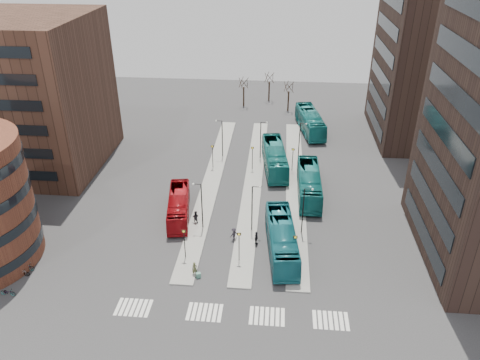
# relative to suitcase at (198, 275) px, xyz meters

# --- Properties ---
(ground) EXTENTS (160.00, 160.00, 0.00)m
(ground) POSITION_rel_suitcase_xyz_m (2.42, -8.93, -0.29)
(ground) COLOR #2C2C2F
(ground) RESTS_ON ground
(island_left) EXTENTS (2.50, 45.00, 0.15)m
(island_left) POSITION_rel_suitcase_xyz_m (-1.58, 21.07, -0.22)
(island_left) COLOR gray
(island_left) RESTS_ON ground
(island_mid) EXTENTS (2.50, 45.00, 0.15)m
(island_mid) POSITION_rel_suitcase_xyz_m (4.42, 21.07, -0.22)
(island_mid) COLOR gray
(island_mid) RESTS_ON ground
(island_right) EXTENTS (2.50, 45.00, 0.15)m
(island_right) POSITION_rel_suitcase_xyz_m (10.42, 21.07, -0.22)
(island_right) COLOR gray
(island_right) RESTS_ON ground
(suitcase) EXTENTS (0.57, 0.52, 0.58)m
(suitcase) POSITION_rel_suitcase_xyz_m (0.00, 0.00, 0.00)
(suitcase) COLOR #1C409B
(suitcase) RESTS_ON ground
(red_bus) EXTENTS (4.09, 10.71, 2.91)m
(red_bus) POSITION_rel_suitcase_xyz_m (-4.43, 11.59, 1.16)
(red_bus) COLOR maroon
(red_bus) RESTS_ON ground
(teal_bus_a) EXTENTS (4.16, 12.45, 3.40)m
(teal_bus_a) POSITION_rel_suitcase_xyz_m (8.62, 5.36, 1.41)
(teal_bus_a) COLOR #166470
(teal_bus_a) RESTS_ON ground
(teal_bus_b) EXTENTS (4.47, 12.92, 3.53)m
(teal_bus_b) POSITION_rel_suitcase_xyz_m (7.35, 25.93, 1.47)
(teal_bus_b) COLOR #146765
(teal_bus_b) RESTS_ON ground
(teal_bus_c) EXTENTS (2.97, 12.37, 3.44)m
(teal_bus_c) POSITION_rel_suitcase_xyz_m (12.21, 18.43, 1.43)
(teal_bus_c) COLOR #146665
(teal_bus_c) RESTS_ON ground
(teal_bus_d) EXTENTS (5.21, 13.28, 3.61)m
(teal_bus_d) POSITION_rel_suitcase_xyz_m (13.30, 41.13, 1.51)
(teal_bus_d) COLOR #167171
(teal_bus_d) RESTS_ON ground
(traveller) EXTENTS (0.69, 0.58, 1.62)m
(traveller) POSITION_rel_suitcase_xyz_m (-0.43, 0.35, 0.52)
(traveller) COLOR #4D4F2F
(traveller) RESTS_ON ground
(commuter_a) EXTENTS (0.92, 0.77, 1.71)m
(commuter_a) POSITION_rel_suitcase_xyz_m (-2.04, 10.10, 0.56)
(commuter_a) COLOR black
(commuter_a) RESTS_ON ground
(commuter_b) EXTENTS (0.58, 1.06, 1.71)m
(commuter_b) POSITION_rel_suitcase_xyz_m (5.72, 6.36, 0.56)
(commuter_b) COLOR black
(commuter_b) RESTS_ON ground
(commuter_c) EXTENTS (1.13, 1.14, 1.58)m
(commuter_c) POSITION_rel_suitcase_xyz_m (3.04, 7.06, 0.50)
(commuter_c) COLOR black
(commuter_c) RESTS_ON ground
(bicycle_near) EXTENTS (1.59, 0.62, 0.82)m
(bicycle_near) POSITION_rel_suitcase_xyz_m (-18.58, -4.37, 0.12)
(bicycle_near) COLOR gray
(bicycle_near) RESTS_ON ground
(bicycle_mid) EXTENTS (1.57, 0.63, 0.92)m
(bicycle_mid) POSITION_rel_suitcase_xyz_m (-18.58, -1.49, 0.17)
(bicycle_mid) COLOR gray
(bicycle_mid) RESTS_ON ground
(bicycle_far) EXTENTS (1.76, 0.86, 0.89)m
(bicycle_far) POSITION_rel_suitcase_xyz_m (-18.58, -0.59, 0.15)
(bicycle_far) COLOR gray
(bicycle_far) RESTS_ON ground
(crosswalk_stripes) EXTENTS (22.35, 2.40, 0.01)m
(crosswalk_stripes) POSITION_rel_suitcase_xyz_m (4.17, -4.93, -0.29)
(crosswalk_stripes) COLOR silver
(crosswalk_stripes) RESTS_ON ground
(office_block) EXTENTS (25.00, 20.12, 22.00)m
(office_block) POSITION_rel_suitcase_xyz_m (-31.58, 25.05, 10.71)
(office_block) COLOR #472C21
(office_block) RESTS_ON ground
(tower_far) EXTENTS (20.12, 20.00, 30.00)m
(tower_far) POSITION_rel_suitcase_xyz_m (34.40, 41.07, 14.71)
(tower_far) COLOR #31211B
(tower_far) RESTS_ON ground
(sign_poles) EXTENTS (12.45, 22.12, 3.65)m
(sign_poles) POSITION_rel_suitcase_xyz_m (4.02, 14.07, 2.12)
(sign_poles) COLOR black
(sign_poles) RESTS_ON ground
(lamp_posts) EXTENTS (14.04, 20.24, 6.12)m
(lamp_posts) POSITION_rel_suitcase_xyz_m (5.06, 19.07, 3.29)
(lamp_posts) COLOR black
(lamp_posts) RESTS_ON ground
(bare_trees) EXTENTS (10.97, 8.14, 5.90)m
(bare_trees) POSITION_rel_suitcase_xyz_m (5.09, 53.73, 2.43)
(bare_trees) COLOR black
(bare_trees) RESTS_ON ground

